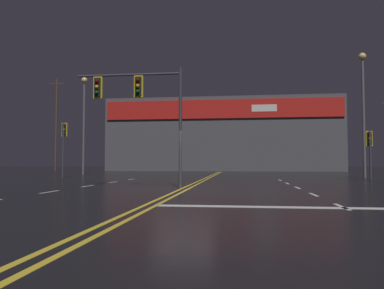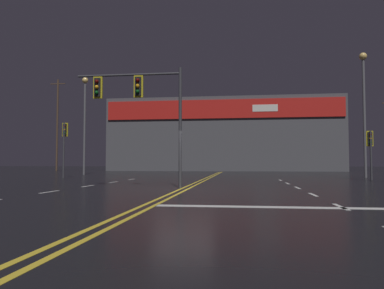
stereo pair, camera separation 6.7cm
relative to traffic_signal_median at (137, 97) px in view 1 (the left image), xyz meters
name	(u,v)px [view 1 (the left image)]	position (x,y,z in m)	size (l,w,h in m)	color
ground_plane	(183,190)	(2.21, -0.81, -4.04)	(200.00, 200.00, 0.00)	black
road_markings	(202,192)	(3.10, -1.86, -4.04)	(14.39, 60.00, 0.01)	gold
traffic_signal_median	(137,97)	(0.00, 0.00, 0.00)	(4.78, 0.36, 5.29)	#38383D
traffic_signal_corner_northeast	(370,144)	(12.77, 9.01, -1.74)	(0.42, 0.36, 3.15)	#38383D
traffic_signal_corner_northwest	(64,137)	(-8.07, 9.53, -1.10)	(0.42, 0.36, 4.00)	#38383D
streetlight_near_left	(363,97)	(13.79, 13.25, 1.98)	(0.56, 0.56, 9.42)	#59595E
streetlight_far_left	(84,112)	(-9.89, 17.14, 1.81)	(0.56, 0.56, 9.13)	#59595E
building_backdrop	(223,136)	(2.21, 37.63, 0.91)	(31.52, 10.23, 9.86)	#4C4C51
utility_pole_row	(199,129)	(-0.74, 33.34, 1.59)	(46.54, 0.26, 12.85)	#4C3828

